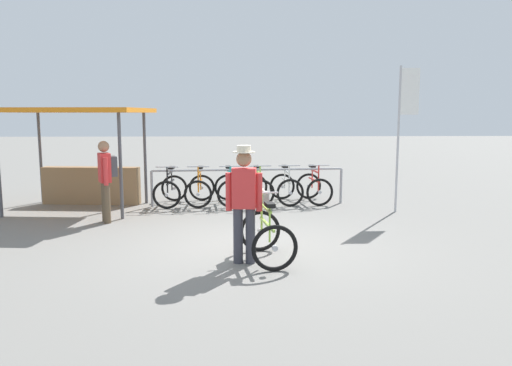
{
  "coord_description": "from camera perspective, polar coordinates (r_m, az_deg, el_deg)",
  "views": [
    {
      "loc": [
        -0.16,
        -7.82,
        2.17
      ],
      "look_at": [
        0.12,
        0.41,
        1.0
      ],
      "focal_mm": 34.24,
      "sensor_mm": 36.0,
      "label": 1
    }
  ],
  "objects": [
    {
      "name": "racked_bike_black",
      "position": [
        11.85,
        -9.95,
        -0.79
      ],
      "size": [
        0.7,
        1.12,
        0.97
      ],
      "color": "black",
      "rests_on": "ground"
    },
    {
      "name": "pedestrian_with_backpack",
      "position": [
        10.18,
        -17.13,
        0.77
      ],
      "size": [
        0.43,
        0.49,
        1.64
      ],
      "color": "brown",
      "rests_on": "ground"
    },
    {
      "name": "banner_flag",
      "position": [
        11.2,
        17.04,
        8.04
      ],
      "size": [
        0.45,
        0.05,
        3.2
      ],
      "color": "#B2B2B7",
      "rests_on": "ground"
    },
    {
      "name": "market_stall",
      "position": [
        12.0,
        -19.6,
        3.91
      ],
      "size": [
        3.29,
        2.57,
        2.3
      ],
      "color": "#4C4C51",
      "rests_on": "ground"
    },
    {
      "name": "racked_bike_orange",
      "position": [
        11.82,
        -6.56,
        -0.74
      ],
      "size": [
        0.67,
        1.09,
        0.97
      ],
      "color": "black",
      "rests_on": "ground"
    },
    {
      "name": "racked_bike_teal",
      "position": [
        11.83,
        -3.17,
        -0.69
      ],
      "size": [
        0.77,
        1.15,
        0.97
      ],
      "color": "black",
      "rests_on": "ground"
    },
    {
      "name": "racked_bike_red",
      "position": [
        12.12,
        6.79,
        -0.53
      ],
      "size": [
        0.78,
        1.16,
        0.97
      ],
      "color": "black",
      "rests_on": "ground"
    },
    {
      "name": "ground_plane",
      "position": [
        8.12,
        -0.76,
        -7.42
      ],
      "size": [
        80.0,
        80.0,
        0.0
      ],
      "primitive_type": "plane",
      "color": "slate"
    },
    {
      "name": "featured_bicycle",
      "position": [
        7.36,
        1.08,
        -5.14
      ],
      "size": [
        0.82,
        1.24,
        1.09
      ],
      "color": "black",
      "rests_on": "ground"
    },
    {
      "name": "bike_rack_rail",
      "position": [
        11.64,
        -0.9,
        0.83
      ],
      "size": [
        4.6,
        0.39,
        0.88
      ],
      "color": "#99999E",
      "rests_on": "ground"
    },
    {
      "name": "racked_bike_white",
      "position": [
        11.99,
        3.53,
        -0.58
      ],
      "size": [
        0.77,
        1.16,
        0.97
      ],
      "color": "black",
      "rests_on": "ground"
    },
    {
      "name": "racked_bike_lime",
      "position": [
        11.89,
        0.2,
        -0.64
      ],
      "size": [
        0.78,
        1.18,
        0.98
      ],
      "color": "black",
      "rests_on": "ground"
    },
    {
      "name": "person_with_featured_bike",
      "position": [
        7.03,
        -1.4,
        -1.92
      ],
      "size": [
        0.53,
        0.32,
        1.72
      ],
      "color": "#383842",
      "rests_on": "ground"
    }
  ]
}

